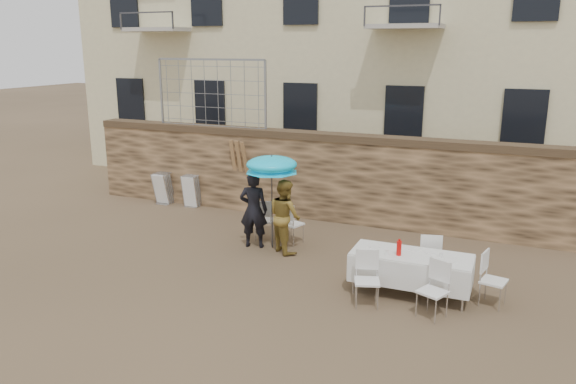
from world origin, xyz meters
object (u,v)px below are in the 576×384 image
at_px(table_chair_back, 429,256).
at_px(chair_stack_right, 194,190).
at_px(table_chair_side, 494,280).
at_px(banquet_table, 411,256).
at_px(couple_chair_right, 292,223).
at_px(table_chair_front_left, 367,280).
at_px(chair_stack_left, 167,187).
at_px(man_suit, 254,210).
at_px(table_chair_front_right, 433,290).
at_px(soda_bottle, 399,248).
at_px(woman_dress, 285,216).
at_px(umbrella, 272,167).
at_px(couple_chair_left, 264,219).

relative_size(table_chair_back, chair_stack_right, 1.04).
bearing_deg(table_chair_side, banquet_table, 106.50).
relative_size(couple_chair_right, table_chair_front_left, 1.00).
xyz_separation_m(table_chair_front_left, table_chair_side, (2.00, 0.85, 0.00)).
bearing_deg(chair_stack_left, man_suit, -30.74).
xyz_separation_m(table_chair_front_left, table_chair_front_right, (1.10, 0.00, 0.00)).
bearing_deg(couple_chair_right, man_suit, 56.70).
bearing_deg(table_chair_side, chair_stack_left, 81.81).
xyz_separation_m(man_suit, chair_stack_right, (-3.00, 2.32, -0.40)).
relative_size(couple_chair_right, table_chair_back, 1.00).
height_order(soda_bottle, chair_stack_left, soda_bottle).
distance_m(woman_dress, table_chair_side, 4.48).
bearing_deg(soda_bottle, banquet_table, 36.87).
bearing_deg(couple_chair_right, table_chair_front_left, 152.69).
bearing_deg(table_chair_side, man_suit, 90.65).
distance_m(banquet_table, chair_stack_right, 7.54).
bearing_deg(chair_stack_left, table_chair_side, -20.60).
distance_m(umbrella, banquet_table, 3.69).
relative_size(table_chair_front_left, table_chair_side, 1.00).
distance_m(table_chair_front_right, chair_stack_left, 9.13).
bearing_deg(man_suit, chair_stack_right, -50.71).
bearing_deg(banquet_table, woman_dress, 158.47).
bearing_deg(table_chair_back, couple_chair_right, -31.00).
xyz_separation_m(table_chair_side, chair_stack_right, (-8.09, 3.38, -0.02)).
bearing_deg(soda_bottle, table_chair_side, 8.88).
xyz_separation_m(soda_bottle, table_chair_back, (0.40, 0.95, -0.43)).
distance_m(table_chair_front_left, table_chair_front_right, 1.10).
bearing_deg(table_chair_front_left, chair_stack_right, 127.19).
bearing_deg(couple_chair_right, woman_dress, 113.74).
distance_m(umbrella, couple_chair_right, 1.45).
distance_m(man_suit, banquet_table, 3.87).
xyz_separation_m(umbrella, soda_bottle, (3.09, -1.41, -0.92)).
bearing_deg(woman_dress, chair_stack_right, 5.38).
bearing_deg(chair_stack_right, table_chair_front_right, -30.47).
height_order(man_suit, umbrella, umbrella).
bearing_deg(woman_dress, couple_chair_left, 0.86).
bearing_deg(banquet_table, table_chair_front_right, -56.31).
xyz_separation_m(banquet_table, chair_stack_right, (-6.69, 3.48, -0.27)).
bearing_deg(couple_chair_left, woman_dress, 128.36).
xyz_separation_m(umbrella, chair_stack_left, (-4.30, 2.22, -1.36)).
relative_size(woman_dress, table_chair_side, 1.67).
relative_size(woman_dress, chair_stack_left, 1.74).
height_order(woman_dress, chair_stack_right, woman_dress).
height_order(woman_dress, table_chair_front_left, woman_dress).
bearing_deg(chair_stack_left, couple_chair_right, -21.04).
xyz_separation_m(soda_bottle, table_chair_side, (1.60, 0.25, -0.43)).
height_order(couple_chair_left, soda_bottle, soda_bottle).
relative_size(man_suit, banquet_table, 0.81).
height_order(umbrella, chair_stack_right, umbrella).
xyz_separation_m(woman_dress, table_chair_front_left, (2.34, -1.91, -0.32)).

